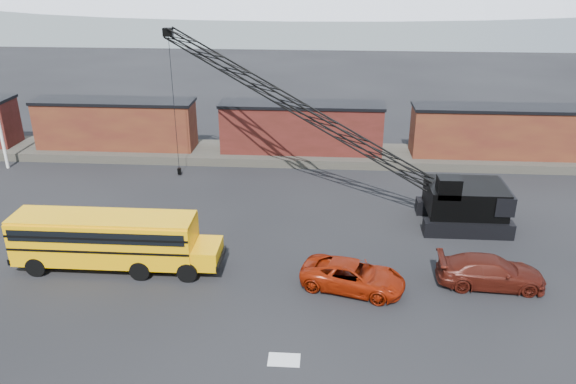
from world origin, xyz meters
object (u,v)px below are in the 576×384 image
at_px(maroon_suv, 491,272).
at_px(crawler_crane, 297,107).
at_px(red_pickup, 353,276).
at_px(school_bus, 111,239).

xyz_separation_m(maroon_suv, crawler_crane, (-10.91, 10.95, 5.86)).
distance_m(red_pickup, maroon_suv, 7.34).
relative_size(school_bus, red_pickup, 2.14).
height_order(red_pickup, maroon_suv, maroon_suv).
distance_m(school_bus, red_pickup, 13.41).
distance_m(school_bus, maroon_suv, 20.64).
distance_m(red_pickup, crawler_crane, 13.68).
xyz_separation_m(school_bus, red_pickup, (13.32, -1.23, -1.04)).
height_order(red_pickup, crawler_crane, crawler_crane).
xyz_separation_m(red_pickup, maroon_suv, (7.29, 0.84, 0.06)).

